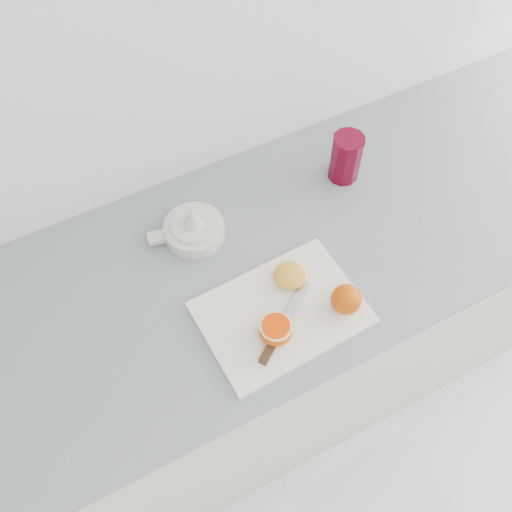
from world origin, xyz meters
The scene contains 8 objects.
counter centered at (0.20, 1.70, 0.45)m, with size 2.48×0.64×0.89m.
cutting_board centered at (0.04, 1.55, 0.90)m, with size 0.34×0.24×0.01m, color white.
whole_orange centered at (0.16, 1.49, 0.93)m, with size 0.06×0.06×0.06m.
half_orange centered at (0.00, 1.50, 0.92)m, with size 0.07×0.07×0.04m.
squeezed_shell centered at (0.09, 1.61, 0.92)m, with size 0.07×0.07×0.03m.
paring_knife centered at (0.00, 1.50, 0.91)m, with size 0.18×0.14×0.01m.
citrus_juicer centered at (-0.04, 1.82, 0.92)m, with size 0.18×0.14×0.09m.
red_tumbler centered at (0.36, 1.81, 0.95)m, with size 0.08×0.08×0.13m.
Camera 1 is at (-0.27, 1.08, 1.98)m, focal length 40.00 mm.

